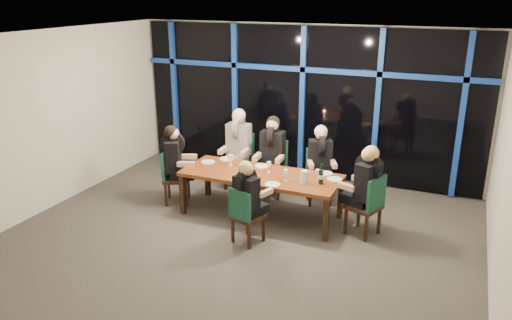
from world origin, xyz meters
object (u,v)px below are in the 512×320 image
(dining_table, at_px, (261,178))
(diner_end_right, at_px, (366,177))
(diner_far_right, at_px, (321,153))
(water_pitcher, at_px, (304,177))
(diner_end_left, at_px, (175,153))
(chair_far_left, at_px, (240,157))
(chair_far_mid, at_px, (273,165))
(chair_near_mid, at_px, (245,213))
(chair_end_left, at_px, (172,174))
(diner_far_left, at_px, (238,138))
(wine_bottle, at_px, (321,176))
(chair_far_right, at_px, (319,172))
(chair_end_right, at_px, (369,203))
(diner_near_mid, at_px, (248,190))
(diner_far_mid, at_px, (272,145))

(dining_table, relative_size, diner_end_right, 2.71)
(diner_far_right, height_order, water_pitcher, diner_far_right)
(diner_end_left, height_order, water_pitcher, diner_end_left)
(chair_far_left, distance_m, chair_far_mid, 0.73)
(diner_end_right, bearing_deg, chair_near_mid, -36.07)
(chair_far_left, bearing_deg, diner_end_left, -124.74)
(chair_far_mid, distance_m, chair_end_left, 1.84)
(dining_table, relative_size, diner_far_right, 2.79)
(diner_far_left, bearing_deg, diner_far_right, -6.31)
(diner_end_right, height_order, wine_bottle, diner_end_right)
(chair_far_left, distance_m, chair_near_mid, 2.32)
(chair_end_left, relative_size, wine_bottle, 2.99)
(chair_far_right, bearing_deg, dining_table, -150.12)
(chair_end_right, xyz_separation_m, water_pitcher, (-1.00, -0.10, 0.30))
(chair_far_mid, bearing_deg, diner_near_mid, -83.73)
(chair_far_left, xyz_separation_m, diner_end_left, (-0.70, -1.15, 0.34))
(chair_end_left, height_order, diner_near_mid, diner_near_mid)
(chair_near_mid, relative_size, diner_far_mid, 0.89)
(chair_far_left, xyz_separation_m, chair_end_right, (2.67, -1.10, -0.03))
(chair_far_mid, distance_m, diner_end_right, 2.14)
(wine_bottle, distance_m, water_pitcher, 0.26)
(diner_end_right, bearing_deg, chair_far_mid, -96.43)
(dining_table, bearing_deg, chair_end_right, -0.64)
(chair_end_right, xyz_separation_m, diner_far_right, (-1.05, 0.94, 0.36))
(chair_far_left, distance_m, chair_far_right, 1.59)
(dining_table, xyz_separation_m, diner_end_right, (1.70, 0.01, 0.26))
(diner_near_mid, bearing_deg, wine_bottle, -115.94)
(chair_end_right, bearing_deg, chair_near_mid, -38.12)
(chair_end_left, height_order, diner_far_left, diner_far_left)
(chair_far_left, distance_m, diner_far_left, 0.42)
(chair_far_left, distance_m, diner_near_mid, 2.29)
(diner_end_left, distance_m, diner_end_right, 3.29)
(chair_near_mid, distance_m, diner_far_left, 2.30)
(chair_far_left, height_order, chair_near_mid, chair_far_left)
(dining_table, xyz_separation_m, chair_end_left, (-1.65, -0.10, -0.14))
(chair_end_left, bearing_deg, diner_far_mid, -80.30)
(chair_far_left, relative_size, diner_far_left, 1.03)
(chair_end_left, xyz_separation_m, wine_bottle, (2.68, 0.05, 0.34))
(diner_near_mid, bearing_deg, chair_far_left, -43.86)
(diner_far_mid, xyz_separation_m, diner_near_mid, (0.34, -1.81, -0.12))
(chair_end_left, xyz_separation_m, diner_end_left, (0.07, 0.03, 0.38))
(water_pitcher, bearing_deg, diner_far_left, 136.47)
(chair_far_right, bearing_deg, chair_end_left, -179.98)
(chair_near_mid, bearing_deg, chair_end_left, -7.93)
(diner_far_right, relative_size, diner_end_right, 0.97)
(dining_table, xyz_separation_m, chair_far_left, (-0.88, 1.08, -0.10))
(chair_end_left, distance_m, diner_far_left, 1.42)
(chair_far_mid, xyz_separation_m, chair_end_left, (-1.49, -1.08, -0.03))
(dining_table, height_order, wine_bottle, wine_bottle)
(diner_far_right, height_order, wine_bottle, diner_far_right)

